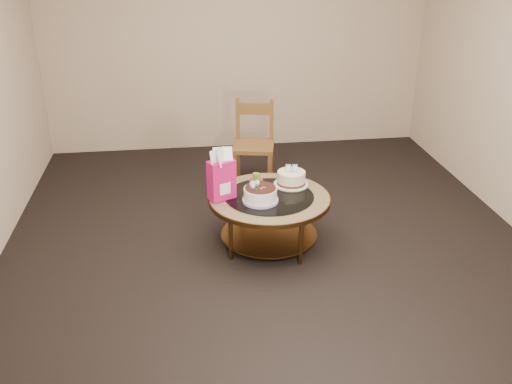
{
  "coord_description": "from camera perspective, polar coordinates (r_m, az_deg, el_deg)",
  "views": [
    {
      "loc": [
        -0.68,
        -4.22,
        2.47
      ],
      "look_at": [
        -0.11,
        0.02,
        0.49
      ],
      "focal_mm": 40.0,
      "sensor_mm": 36.0,
      "label": 1
    }
  ],
  "objects": [
    {
      "name": "room_walls",
      "position": [
        4.38,
        1.5,
        12.57
      ],
      "size": [
        4.52,
        5.02,
        2.61
      ],
      "color": "#BFA890",
      "rests_on": "ground"
    },
    {
      "name": "pillar_candle",
      "position": [
        4.97,
        0.02,
        1.32
      ],
      "size": [
        0.12,
        0.12,
        0.09
      ],
      "rotation": [
        0.0,
        0.0,
        0.23
      ],
      "color": "#C2B650",
      "rests_on": "coffee_table"
    },
    {
      "name": "gift_bag",
      "position": [
        4.61,
        -3.48,
        1.76
      ],
      "size": [
        0.24,
        0.21,
        0.43
      ],
      "rotation": [
        0.0,
        0.0,
        0.44
      ],
      "color": "#CD136E",
      "rests_on": "coffee_table"
    },
    {
      "name": "ground",
      "position": [
        4.94,
        1.3,
        -5.19
      ],
      "size": [
        5.0,
        5.0,
        0.0
      ],
      "primitive_type": "plane",
      "color": "black",
      "rests_on": "ground"
    },
    {
      "name": "dining_chair",
      "position": [
        5.89,
        -0.24,
        4.83
      ],
      "size": [
        0.49,
        0.49,
        0.89
      ],
      "rotation": [
        0.0,
        0.0,
        -0.2
      ],
      "color": "brown",
      "rests_on": "ground"
    },
    {
      "name": "decorated_cake",
      "position": [
        4.61,
        0.42,
        -0.31
      ],
      "size": [
        0.29,
        0.29,
        0.17
      ],
      "rotation": [
        0.0,
        0.0,
        0.05
      ],
      "color": "#B89CDD",
      "rests_on": "coffee_table"
    },
    {
      "name": "cream_cake",
      "position": [
        4.91,
        3.55,
        1.36
      ],
      "size": [
        0.3,
        0.3,
        0.19
      ],
      "rotation": [
        0.0,
        0.0,
        -0.14
      ],
      "color": "white",
      "rests_on": "coffee_table"
    },
    {
      "name": "coffee_table",
      "position": [
        4.76,
        1.34,
        -1.25
      ],
      "size": [
        1.02,
        1.02,
        0.46
      ],
      "color": "brown",
      "rests_on": "ground"
    }
  ]
}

